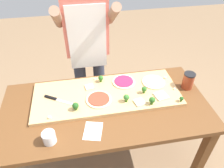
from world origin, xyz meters
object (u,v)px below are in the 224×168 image
object	(u,v)px
broccoli_floret_front_left	(126,98)
pizza_slice_center	(161,96)
flour_cup	(49,138)
sauce_jar	(188,81)
broccoli_floret_front_right	(100,78)
broccoli_floret_front_mid	(144,89)
broccoli_floret_back_mid	(75,106)
pizza_whole_beet_magenta	(124,82)
cheese_crumble_b	(50,118)
pizza_slice_far_right	(139,102)
pizza_whole_cheese_artichoke	(154,82)
pizza_whole_tomato_red	(99,99)
chefs_knife	(57,99)
cheese_crumble_c	(174,89)
cheese_crumble_a	(165,78)
cheese_crumble_d	(95,79)
broccoli_floret_back_right	(181,99)
prep_table	(106,114)
broccoli_floret_center_right	(152,100)
recipe_note	(93,131)
cook_center	(87,43)
pizza_slice_far_left	(89,87)

from	to	relation	value
broccoli_floret_front_left	pizza_slice_center	bearing A→B (deg)	0.50
flour_cup	sauce_jar	world-z (taller)	sauce_jar
broccoli_floret_front_right	broccoli_floret_front_mid	bearing A→B (deg)	-32.18
broccoli_floret_back_mid	broccoli_floret_front_left	size ratio (longest dim) A/B	0.95
pizza_whole_beet_magenta	cheese_crumble_b	distance (m)	0.71
pizza_slice_center	pizza_slice_far_right	bearing A→B (deg)	-169.31
pizza_slice_far_right	broccoli_floret_front_left	distance (m)	0.11
pizza_whole_cheese_artichoke	pizza_slice_far_right	distance (m)	0.30
pizza_whole_tomato_red	flour_cup	world-z (taller)	flour_cup
chefs_knife	cheese_crumble_c	bearing A→B (deg)	-2.67
cheese_crumble_a	cheese_crumble_d	size ratio (longest dim) A/B	1.39
broccoli_floret_front_left	flour_cup	distance (m)	0.65
broccoli_floret_back_right	pizza_slice_center	bearing A→B (deg)	149.73
broccoli_floret_front_left	cheese_crumble_b	distance (m)	0.60
cheese_crumble_c	pizza_whole_cheese_artichoke	bearing A→B (deg)	140.03
prep_table	broccoli_floret_center_right	distance (m)	0.40
recipe_note	cook_center	size ratio (longest dim) A/B	0.10
broccoli_floret_front_mid	broccoli_floret_front_left	world-z (taller)	broccoli_floret_front_left
pizza_slice_far_left	flour_cup	size ratio (longest dim) A/B	0.78
pizza_whole_cheese_artichoke	cheese_crumble_c	xyz separation A→B (m)	(0.15, -0.12, -0.00)
broccoli_floret_front_left	pizza_slice_far_left	bearing A→B (deg)	140.90
broccoli_floret_front_left	broccoli_floret_front_right	size ratio (longest dim) A/B	1.08
prep_table	pizza_whole_tomato_red	xyz separation A→B (m)	(-0.05, 0.05, 0.13)
pizza_whole_tomato_red	cheese_crumble_a	world-z (taller)	cheese_crumble_a
pizza_slice_far_left	broccoli_floret_back_mid	distance (m)	0.28
pizza_whole_beet_magenta	pizza_slice_far_left	size ratio (longest dim) A/B	2.91
flour_cup	pizza_slice_far_left	bearing A→B (deg)	57.17
pizza_whole_beet_magenta	recipe_note	distance (m)	0.58
broccoli_floret_center_right	sauce_jar	bearing A→B (deg)	23.84
broccoli_floret_back_right	cheese_crumble_a	distance (m)	0.31
pizza_whole_cheese_artichoke	broccoli_floret_back_mid	xyz separation A→B (m)	(-0.70, -0.21, 0.03)
pizza_whole_beet_magenta	cheese_crumble_d	distance (m)	0.27
broccoli_floret_center_right	flour_cup	distance (m)	0.81
pizza_slice_center	cheese_crumble_a	bearing A→B (deg)	61.40
cheese_crumble_d	broccoli_floret_front_right	bearing A→B (deg)	-39.80
broccoli_floret_front_right	cheese_crumble_d	world-z (taller)	broccoli_floret_front_right
broccoli_floret_front_mid	cheese_crumble_a	distance (m)	0.30
pizza_whole_cheese_artichoke	cook_center	bearing A→B (deg)	140.64
broccoli_floret_front_left	cheese_crumble_c	bearing A→B (deg)	8.96
sauce_jar	cheese_crumble_b	bearing A→B (deg)	-171.17
pizza_slice_center	recipe_note	size ratio (longest dim) A/B	0.61
broccoli_floret_front_mid	sauce_jar	xyz separation A→B (m)	(0.40, 0.03, 0.01)
pizza_whole_tomato_red	cheese_crumble_d	bearing A→B (deg)	90.58
cheese_crumble_b	recipe_note	size ratio (longest dim) A/B	0.11
pizza_whole_beet_magenta	cheese_crumble_d	size ratio (longest dim) A/B	16.40
prep_table	flour_cup	size ratio (longest dim) A/B	18.47
sauce_jar	pizza_slice_center	bearing A→B (deg)	-159.82
broccoli_floret_front_right	sauce_jar	distance (m)	0.77
pizza_whole_beet_magenta	cheese_crumble_a	size ratio (longest dim) A/B	11.79
broccoli_floret_back_right	broccoli_floret_center_right	world-z (taller)	broccoli_floret_center_right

